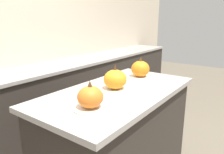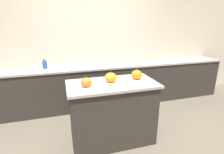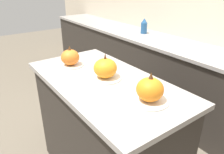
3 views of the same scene
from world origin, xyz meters
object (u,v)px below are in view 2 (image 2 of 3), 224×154
Objects in this scene: pumpkin_cake_left at (86,83)px; pumpkin_cake_center at (111,78)px; pumpkin_cake_right at (137,75)px; bottle_tall at (45,64)px.

pumpkin_cake_center is (0.37, 0.09, 0.01)m from pumpkin_cake_left.
bottle_tall is (-1.39, 1.28, -0.02)m from pumpkin_cake_right.
pumpkin_cake_center is 1.02× the size of pumpkin_cake_right.
pumpkin_cake_center is 1.63m from bottle_tall.
pumpkin_cake_left is 0.38m from pumpkin_cake_center.
pumpkin_cake_right is 1.13× the size of bottle_tall.
pumpkin_cake_left is 1.52m from bottle_tall.
pumpkin_cake_left is 0.87× the size of pumpkin_cake_center.
pumpkin_cake_right is 1.89m from bottle_tall.
bottle_tall is (-0.61, 1.39, -0.01)m from pumpkin_cake_left.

